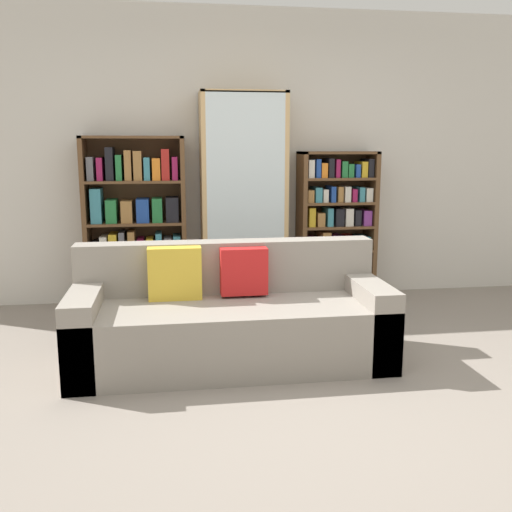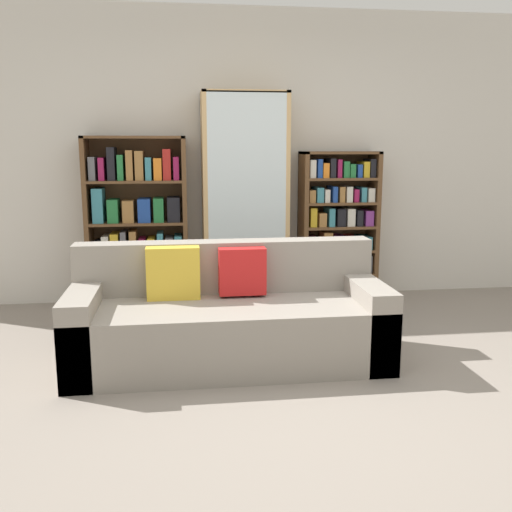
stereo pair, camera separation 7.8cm
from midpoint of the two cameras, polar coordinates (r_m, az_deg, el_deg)
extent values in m
plane|color=gray|center=(3.40, 5.44, -14.44)|extent=(16.00, 16.00, 0.00)
cube|color=beige|center=(5.48, -0.14, 9.85)|extent=(6.64, 0.06, 2.70)
cube|color=gray|center=(3.89, -2.09, -7.69)|extent=(2.10, 0.82, 0.42)
cube|color=gray|center=(4.08, -2.55, -1.03)|extent=(2.10, 0.20, 0.37)
cube|color=gray|center=(3.90, -16.25, -7.14)|extent=(0.20, 0.82, 0.54)
cube|color=gray|center=(4.07, 11.43, -6.17)|extent=(0.20, 0.82, 0.54)
cube|color=gold|center=(3.91, -7.71, -1.71)|extent=(0.36, 0.12, 0.36)
cube|color=red|center=(3.94, -0.82, -1.53)|extent=(0.32, 0.12, 0.32)
cube|color=brown|center=(5.32, -16.01, 3.14)|extent=(0.04, 0.32, 1.54)
cube|color=brown|center=(5.27, -6.69, 3.41)|extent=(0.04, 0.32, 1.54)
cube|color=brown|center=(5.24, -11.69, 11.54)|extent=(0.90, 0.32, 0.02)
cube|color=brown|center=(5.43, -11.08, -4.68)|extent=(0.90, 0.32, 0.02)
cube|color=brown|center=(5.43, -11.27, 3.50)|extent=(0.90, 0.01, 1.54)
cube|color=brown|center=(5.34, -11.23, -0.69)|extent=(0.82, 0.32, 0.02)
cube|color=brown|center=(5.28, -11.38, 3.29)|extent=(0.82, 0.32, 0.02)
cube|color=brown|center=(5.24, -11.53, 7.33)|extent=(0.82, 0.32, 0.02)
cube|color=orange|center=(5.42, -14.91, -3.23)|extent=(0.07, 0.24, 0.28)
cube|color=#AD231E|center=(5.41, -14.07, -3.22)|extent=(0.07, 0.24, 0.28)
cube|color=#AD231E|center=(5.40, -13.28, -3.23)|extent=(0.07, 0.24, 0.27)
cube|color=black|center=(5.39, -12.41, -3.34)|extent=(0.07, 0.24, 0.25)
cube|color=gold|center=(5.39, -11.53, -3.34)|extent=(0.06, 0.24, 0.24)
cube|color=#7A3384|center=(5.38, -10.68, -3.11)|extent=(0.07, 0.24, 0.28)
cube|color=#237038|center=(5.38, -9.87, -3.40)|extent=(0.06, 0.24, 0.23)
cube|color=teal|center=(5.38, -9.00, -3.23)|extent=(0.06, 0.24, 0.25)
cube|color=#8E1947|center=(5.38, -8.15, -3.29)|extent=(0.05, 0.24, 0.24)
cube|color=#8E1947|center=(5.38, -7.31, -3.27)|extent=(0.06, 0.24, 0.24)
cube|color=black|center=(5.34, -15.11, 0.39)|extent=(0.06, 0.24, 0.20)
cube|color=beige|center=(5.33, -14.31, 0.68)|extent=(0.06, 0.24, 0.25)
cube|color=gold|center=(5.32, -13.45, 0.81)|extent=(0.07, 0.24, 0.27)
cube|color=#5B5B60|center=(5.31, -12.62, 0.92)|extent=(0.05, 0.24, 0.29)
cube|color=olive|center=(5.30, -11.72, 0.97)|extent=(0.06, 0.24, 0.30)
cube|color=#8E1947|center=(5.30, -10.86, 0.61)|extent=(0.06, 0.24, 0.22)
cube|color=gold|center=(5.30, -9.97, 0.65)|extent=(0.06, 0.24, 0.23)
cube|color=teal|center=(5.29, -9.11, 0.92)|extent=(0.05, 0.24, 0.27)
cube|color=#5B5B60|center=(5.30, -8.23, 0.71)|extent=(0.07, 0.24, 0.23)
cube|color=teal|center=(5.29, -7.35, 0.81)|extent=(0.07, 0.24, 0.24)
cube|color=teal|center=(5.28, -15.03, 4.93)|extent=(0.09, 0.24, 0.31)
cube|color=#237038|center=(5.27, -13.63, 4.44)|extent=(0.09, 0.24, 0.21)
cube|color=olive|center=(5.26, -12.18, 4.43)|extent=(0.10, 0.24, 0.20)
cube|color=#1E4293|center=(5.25, -10.66, 4.55)|extent=(0.11, 0.24, 0.21)
cube|color=#237038|center=(5.25, -9.27, 4.62)|extent=(0.09, 0.24, 0.21)
cube|color=black|center=(5.24, -7.82, 4.68)|extent=(0.11, 0.24, 0.22)
cube|color=#5B5B60|center=(5.27, -15.55, 8.42)|extent=(0.06, 0.24, 0.20)
cube|color=#8E1947|center=(5.26, -14.68, 8.42)|extent=(0.05, 0.24, 0.20)
cube|color=black|center=(5.24, -13.78, 8.95)|extent=(0.07, 0.24, 0.29)
cube|color=#237038|center=(5.24, -12.91, 8.62)|extent=(0.05, 0.24, 0.22)
cube|color=olive|center=(5.23, -12.06, 8.87)|extent=(0.06, 0.24, 0.26)
cube|color=olive|center=(5.23, -11.14, 8.87)|extent=(0.07, 0.24, 0.26)
cube|color=teal|center=(5.22, -10.25, 8.59)|extent=(0.05, 0.24, 0.20)
cube|color=orange|center=(5.22, -9.36, 8.58)|extent=(0.07, 0.24, 0.19)
cube|color=#AD231E|center=(5.22, -8.48, 9.04)|extent=(0.07, 0.24, 0.27)
cube|color=#8E1947|center=(5.22, -7.56, 8.69)|extent=(0.05, 0.24, 0.20)
cube|color=tan|center=(5.23, -4.72, 5.55)|extent=(0.04, 0.36, 1.93)
cube|color=tan|center=(5.32, 3.27, 5.66)|extent=(0.04, 0.36, 1.93)
cube|color=tan|center=(5.26, -0.71, 16.03)|extent=(0.78, 0.36, 0.02)
cube|color=tan|center=(5.44, -0.67, -4.45)|extent=(0.78, 0.36, 0.02)
cube|color=tan|center=(5.44, -0.91, 5.79)|extent=(0.78, 0.01, 1.93)
cube|color=silver|center=(5.09, -0.45, 5.44)|extent=(0.70, 0.01, 1.91)
cube|color=tan|center=(5.35, -0.67, -0.42)|extent=(0.70, 0.32, 0.02)
cube|color=tan|center=(5.28, -0.68, 3.59)|extent=(0.70, 0.32, 0.02)
cube|color=tan|center=(5.25, -0.69, 7.67)|extent=(0.70, 0.32, 0.02)
cube|color=tan|center=(5.24, -0.70, 11.79)|extent=(0.70, 0.32, 0.02)
cylinder|color=silver|center=(5.41, -3.46, -3.99)|extent=(0.01, 0.01, 0.08)
cone|color=silver|center=(5.39, -3.47, -3.12)|extent=(0.09, 0.09, 0.09)
cylinder|color=silver|center=(5.43, -2.07, -3.94)|extent=(0.01, 0.01, 0.08)
cone|color=silver|center=(5.40, -2.08, -3.08)|extent=(0.09, 0.09, 0.09)
cylinder|color=silver|center=(5.41, -0.65, -3.98)|extent=(0.01, 0.01, 0.08)
cone|color=silver|center=(5.39, -0.65, -3.12)|extent=(0.09, 0.09, 0.09)
cylinder|color=silver|center=(5.43, 0.72, -3.92)|extent=(0.01, 0.01, 0.08)
cone|color=silver|center=(5.41, 0.72, -3.06)|extent=(0.09, 0.09, 0.09)
cylinder|color=silver|center=(5.47, 2.07, -3.83)|extent=(0.01, 0.01, 0.08)
cone|color=silver|center=(5.45, 2.07, -2.97)|extent=(0.09, 0.09, 0.09)
cylinder|color=silver|center=(5.31, -3.01, 0.09)|extent=(0.01, 0.01, 0.09)
cone|color=silver|center=(5.29, -3.03, 1.13)|extent=(0.09, 0.09, 0.11)
cylinder|color=silver|center=(5.34, -0.68, 0.18)|extent=(0.01, 0.01, 0.09)
cone|color=silver|center=(5.32, -0.69, 1.21)|extent=(0.09, 0.09, 0.11)
cylinder|color=silver|center=(5.37, 1.63, 0.24)|extent=(0.01, 0.01, 0.09)
cone|color=silver|center=(5.36, 1.64, 1.26)|extent=(0.09, 0.09, 0.11)
cylinder|color=silver|center=(5.26, -3.36, 4.01)|extent=(0.01, 0.01, 0.06)
cone|color=silver|center=(5.25, -3.37, 4.78)|extent=(0.09, 0.09, 0.08)
cylinder|color=silver|center=(5.28, -1.59, 4.06)|extent=(0.01, 0.01, 0.06)
cone|color=silver|center=(5.28, -1.59, 4.83)|extent=(0.09, 0.09, 0.08)
cylinder|color=silver|center=(5.28, 0.21, 4.06)|extent=(0.01, 0.01, 0.06)
cone|color=silver|center=(5.27, 0.21, 4.83)|extent=(0.09, 0.09, 0.08)
cylinder|color=silver|center=(5.31, 1.98, 4.09)|extent=(0.01, 0.01, 0.06)
cone|color=silver|center=(5.30, 1.98, 4.85)|extent=(0.09, 0.09, 0.08)
cylinder|color=silver|center=(5.24, -3.42, 8.24)|extent=(0.01, 0.01, 0.08)
cone|color=silver|center=(5.24, -3.43, 9.27)|extent=(0.09, 0.09, 0.10)
cylinder|color=silver|center=(5.23, -1.59, 8.25)|extent=(0.01, 0.01, 0.08)
cone|color=silver|center=(5.23, -1.59, 9.28)|extent=(0.09, 0.09, 0.10)
cylinder|color=silver|center=(5.25, 0.21, 8.27)|extent=(0.01, 0.01, 0.08)
cone|color=silver|center=(5.25, 0.21, 9.29)|extent=(0.09, 0.09, 0.10)
cylinder|color=silver|center=(5.28, 1.99, 8.27)|extent=(0.01, 0.01, 0.08)
cone|color=silver|center=(5.28, 2.00, 9.29)|extent=(0.09, 0.09, 0.10)
cylinder|color=silver|center=(5.23, -3.46, 12.33)|extent=(0.01, 0.01, 0.08)
cone|color=silver|center=(5.23, -3.47, 13.27)|extent=(0.09, 0.09, 0.09)
cylinder|color=silver|center=(5.23, -1.62, 12.34)|extent=(0.01, 0.01, 0.08)
cone|color=silver|center=(5.24, -1.62, 13.28)|extent=(0.09, 0.09, 0.09)
cylinder|color=silver|center=(5.24, 0.23, 12.34)|extent=(0.01, 0.01, 0.08)
cone|color=silver|center=(5.24, 0.23, 13.28)|extent=(0.09, 0.09, 0.09)
cylinder|color=silver|center=(5.26, 2.04, 12.33)|extent=(0.01, 0.01, 0.08)
cone|color=silver|center=(5.27, 2.05, 13.26)|extent=(0.09, 0.09, 0.09)
cube|color=brown|center=(5.41, 5.11, 2.91)|extent=(0.04, 0.32, 1.41)
cube|color=brown|center=(5.60, 11.99, 2.98)|extent=(0.04, 0.32, 1.41)
cube|color=brown|center=(5.44, 8.82, 10.17)|extent=(0.73, 0.32, 0.02)
cube|color=brown|center=(5.63, 8.41, -4.03)|extent=(0.73, 0.32, 0.02)
cube|color=brown|center=(5.64, 8.18, 3.17)|extent=(0.73, 0.01, 1.41)
cube|color=brown|center=(5.57, 8.48, -1.66)|extent=(0.65, 0.32, 0.02)
cube|color=brown|center=(5.53, 8.55, 0.63)|extent=(0.65, 0.32, 0.02)
cube|color=brown|center=(5.49, 8.61, 2.95)|extent=(0.65, 0.32, 0.02)
cube|color=brown|center=(5.47, 8.68, 5.30)|extent=(0.65, 0.32, 0.02)
cube|color=brown|center=(5.45, 8.75, 7.67)|extent=(0.65, 0.32, 0.02)
cube|color=orange|center=(5.53, 5.70, -3.28)|extent=(0.04, 0.24, 0.16)
cube|color=#5B5B60|center=(5.54, 6.35, -3.23)|extent=(0.05, 0.24, 0.16)
cube|color=#1E4293|center=(5.57, 7.10, -3.43)|extent=(0.05, 0.24, 0.11)
cube|color=#AD231E|center=(5.58, 7.80, -3.33)|extent=(0.05, 0.24, 0.13)
cube|color=#237038|center=(5.60, 8.49, -3.13)|extent=(0.06, 0.24, 0.16)
cube|color=black|center=(5.62, 9.11, -3.16)|extent=(0.05, 0.24, 0.15)
cube|color=black|center=(5.64, 9.84, -3.01)|extent=(0.06, 0.24, 0.17)
cube|color=black|center=(5.66, 10.50, -2.97)|extent=(0.06, 0.24, 0.18)
cube|color=#237038|center=(5.68, 11.13, -3.15)|extent=(0.06, 0.24, 0.14)
cube|color=teal|center=(5.48, 5.83, -0.77)|extent=(0.06, 0.24, 0.17)
cube|color=teal|center=(5.50, 6.73, -0.77)|extent=(0.08, 0.24, 0.17)
cube|color=black|center=(5.53, 7.63, -1.00)|extent=(0.06, 0.24, 0.12)
cube|color=#1E4293|center=(5.55, 8.51, -0.95)|extent=(0.08, 0.24, 0.12)
cube|color=teal|center=(5.57, 9.38, -0.73)|extent=(0.05, 0.24, 0.16)
cube|color=olive|center=(5.60, 10.29, -0.63)|extent=(0.07, 0.24, 0.17)
cube|color=#5B5B60|center=(5.62, 11.18, -0.63)|extent=(0.08, 0.24, 0.17)
cube|color=#8E1947|center=(5.44, 6.06, 1.30)|extent=(0.08, 0.24, 0.12)
cube|color=olive|center=(5.47, 7.37, 1.58)|extent=(0.08, 0.24, 0.17)
cube|color=#7A3384|center=(5.51, 8.56, 1.41)|extent=(0.09, 0.24, 0.13)
cube|color=#AD231E|center=(5.54, 9.81, 1.40)|extent=(0.08, 0.24, 0.13)
cube|color=teal|center=(5.58, 11.08, 1.39)|extent=(0.10, 0.24, 0.12)
cube|color=gold|center=(5.40, 5.95, 3.95)|extent=(0.06, 0.24, 0.18)
cube|color=olive|center=(5.43, 6.84, 3.71)|extent=(0.07, 0.24, 0.13)
cube|color=teal|center=(5.45, 7.74, 3.94)|extent=(0.05, 0.24, 0.17)
cube|color=black|center=(5.47, 8.66, 3.91)|extent=(0.08, 0.24, 0.16)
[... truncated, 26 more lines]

